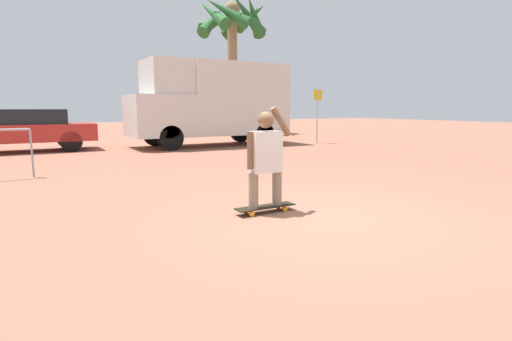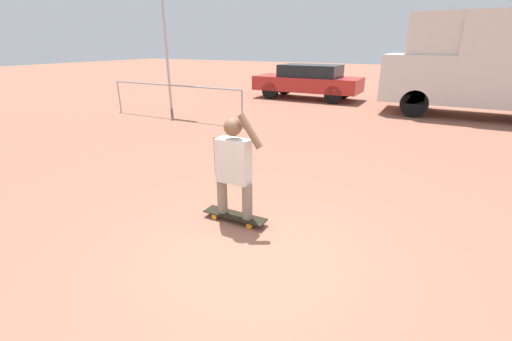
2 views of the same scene
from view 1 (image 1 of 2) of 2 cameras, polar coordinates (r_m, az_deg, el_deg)
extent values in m
plane|color=#935B47|center=(5.65, 10.07, -6.64)|extent=(80.00, 80.00, 0.00)
cube|color=black|center=(5.81, 1.35, -5.18)|extent=(0.92, 0.23, 0.02)
cylinder|color=orange|center=(5.61, -0.61, -6.21)|extent=(0.08, 0.03, 0.08)
cylinder|color=orange|center=(5.77, -1.52, -5.79)|extent=(0.08, 0.03, 0.08)
cylinder|color=orange|center=(5.89, 4.15, -5.48)|extent=(0.08, 0.03, 0.08)
cylinder|color=orange|center=(6.04, 3.16, -5.10)|extent=(0.08, 0.03, 0.08)
cylinder|color=gray|center=(5.65, -0.37, -2.91)|extent=(0.14, 0.14, 0.50)
cylinder|color=gray|center=(5.86, 3.02, -2.50)|extent=(0.14, 0.14, 0.50)
cube|color=silver|center=(5.67, 1.38, 2.68)|extent=(0.44, 0.22, 0.59)
sphere|color=brown|center=(5.64, 1.40, 7.25)|extent=(0.23, 0.23, 0.23)
cylinder|color=brown|center=(5.54, -0.84, 2.87)|extent=(0.09, 0.09, 0.52)
cylinder|color=brown|center=(5.77, 3.54, 7.01)|extent=(0.34, 0.09, 0.44)
cylinder|color=black|center=(14.51, -12.09, 4.57)|extent=(0.89, 0.28, 0.89)
cylinder|color=black|center=(16.42, -14.28, 4.98)|extent=(0.89, 0.28, 0.89)
cylinder|color=black|center=(16.13, 1.09, 5.19)|extent=(0.89, 0.28, 0.89)
cylinder|color=black|center=(17.87, -2.25, 5.55)|extent=(0.89, 0.28, 0.89)
cube|color=silver|center=(15.40, -13.69, 7.60)|extent=(2.18, 2.28, 1.53)
cube|color=black|center=(15.28, -15.31, 8.68)|extent=(0.04, 1.94, 0.76)
cube|color=silver|center=(16.56, -3.24, 10.12)|extent=(4.04, 2.28, 2.80)
cube|color=silver|center=(15.54, -12.70, 12.82)|extent=(1.52, 2.10, 1.28)
cylinder|color=black|center=(15.17, -24.90, 3.79)|extent=(0.72, 0.22, 0.72)
cylinder|color=black|center=(16.77, -25.43, 4.17)|extent=(0.72, 0.22, 0.72)
cube|color=#B22823|center=(15.89, -30.35, 4.67)|extent=(4.57, 1.82, 0.60)
cube|color=black|center=(15.87, -30.09, 6.68)|extent=(2.51, 1.60, 0.50)
cylinder|color=#8E704C|center=(23.92, -3.37, 13.76)|extent=(0.56, 0.56, 7.03)
sphere|color=#8E704C|center=(24.47, -3.45, 22.00)|extent=(0.89, 0.89, 0.89)
cone|color=#235B28|center=(25.15, -0.75, 21.07)|extent=(1.06, 2.81, 1.54)
cone|color=#235B28|center=(25.56, -2.14, 20.47)|extent=(2.23, 2.52, 2.03)
cone|color=#235B28|center=(25.42, -5.38, 20.58)|extent=(2.76, 1.22, 1.94)
cone|color=#235B28|center=(25.02, -6.26, 20.49)|extent=(2.51, 2.02, 2.25)
cone|color=#235B28|center=(23.59, -6.14, 21.40)|extent=(1.27, 2.73, 2.04)
cone|color=#235B28|center=(23.12, -4.19, 21.74)|extent=(2.53, 2.24, 1.98)
cone|color=#235B28|center=(23.37, -1.24, 21.36)|extent=(2.61, 1.26, 2.26)
cone|color=#235B28|center=(23.96, -0.25, 21.14)|extent=(2.38, 2.30, 2.17)
cylinder|color=#B7B7BC|center=(17.29, 8.74, 7.62)|extent=(0.06, 0.06, 2.26)
cube|color=gold|center=(17.29, 8.84, 10.64)|extent=(0.44, 0.02, 0.44)
cylinder|color=#99999E|center=(9.94, -29.36, 2.14)|extent=(0.04, 0.04, 1.05)
camera|label=2|loc=(5.39, 48.14, 14.87)|focal=24.00mm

